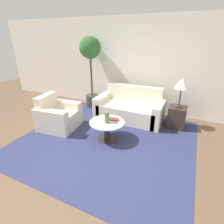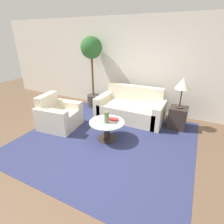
{
  "view_description": "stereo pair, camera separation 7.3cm",
  "coord_description": "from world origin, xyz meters",
  "views": [
    {
      "loc": [
        1.47,
        -2.12,
        2.09
      ],
      "look_at": [
        -0.03,
        1.06,
        0.55
      ],
      "focal_mm": 28.0,
      "sensor_mm": 36.0,
      "label": 1
    },
    {
      "loc": [
        1.53,
        -2.09,
        2.09
      ],
      "look_at": [
        -0.03,
        1.06,
        0.55
      ],
      "focal_mm": 28.0,
      "sensor_mm": 36.0,
      "label": 2
    }
  ],
  "objects": [
    {
      "name": "bowl",
      "position": [
        -0.08,
        0.96,
        0.45
      ],
      "size": [
        0.15,
        0.15,
        0.06
      ],
      "color": "beige",
      "rests_on": "coffee_table"
    },
    {
      "name": "side_table",
      "position": [
        1.26,
        2.05,
        0.26
      ],
      "size": [
        0.41,
        0.41,
        0.53
      ],
      "color": "#332823",
      "rests_on": "ground_plane"
    },
    {
      "name": "vase",
      "position": [
        -0.01,
        0.78,
        0.55
      ],
      "size": [
        0.1,
        0.1,
        0.24
      ],
      "color": "#6B7A4C",
      "rests_on": "coffee_table"
    },
    {
      "name": "book_stack",
      "position": [
        0.09,
        0.94,
        0.45
      ],
      "size": [
        0.19,
        0.15,
        0.05
      ],
      "rotation": [
        0.0,
        0.0,
        0.22
      ],
      "color": "#BC3333",
      "rests_on": "coffee_table"
    },
    {
      "name": "rug",
      "position": [
        -0.03,
        0.81,
        0.0
      ],
      "size": [
        3.59,
        3.37,
        0.01
      ],
      "color": "navy",
      "rests_on": "ground_plane"
    },
    {
      "name": "coffee_table",
      "position": [
        -0.03,
        0.81,
        0.27
      ],
      "size": [
        0.75,
        0.75,
        0.42
      ],
      "color": "#332823",
      "rests_on": "ground_plane"
    },
    {
      "name": "table_lamp",
      "position": [
        1.26,
        2.05,
        1.09
      ],
      "size": [
        0.34,
        0.34,
        0.71
      ],
      "color": "#332823",
      "rests_on": "side_table"
    },
    {
      "name": "sofa_main",
      "position": [
        0.05,
        2.08,
        0.27
      ],
      "size": [
        1.77,
        0.9,
        0.84
      ],
      "color": "beige",
      "rests_on": "ground_plane"
    },
    {
      "name": "ground_plane",
      "position": [
        0.0,
        0.0,
        0.0
      ],
      "size": [
        14.0,
        14.0,
        0.0
      ],
      "primitive_type": "plane",
      "color": "brown"
    },
    {
      "name": "armchair",
      "position": [
        -1.38,
        0.8,
        0.27
      ],
      "size": [
        0.92,
        0.92,
        0.8
      ],
      "rotation": [
        0.0,
        0.0,
        1.68
      ],
      "color": "beige",
      "rests_on": "ground_plane"
    },
    {
      "name": "potted_plant",
      "position": [
        -1.33,
        2.37,
        1.45
      ],
      "size": [
        0.61,
        0.61,
        2.09
      ],
      "color": "#3D3833",
      "rests_on": "ground_plane"
    },
    {
      "name": "wall_back",
      "position": [
        0.0,
        2.76,
        1.3
      ],
      "size": [
        10.0,
        0.06,
        2.6
      ],
      "color": "white",
      "rests_on": "ground_plane"
    }
  ]
}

